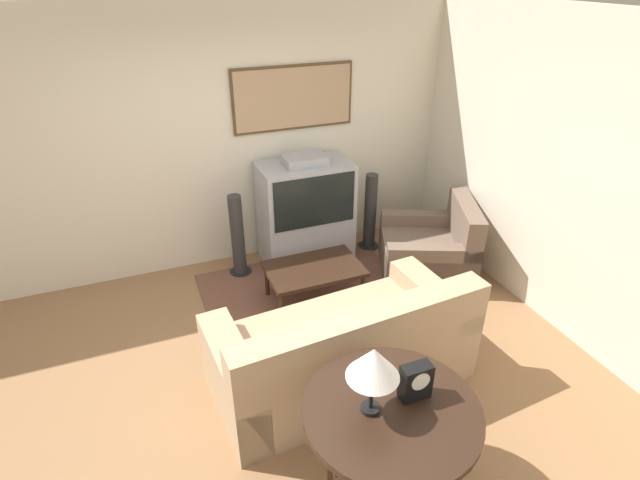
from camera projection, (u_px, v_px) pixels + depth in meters
The scene contains 13 objects.
ground_plane at pixel (279, 385), 4.00m from camera, with size 12.00×12.00×0.00m, color #8E6642.
wall_back at pixel (212, 143), 5.07m from camera, with size 12.00×0.10×2.70m.
wall_right at pixel (572, 182), 4.19m from camera, with size 0.06×12.00×2.70m.
area_rug at pixel (313, 302), 4.96m from camera, with size 2.03×1.83×0.01m.
tv at pixel (306, 212), 5.44m from camera, with size 0.97×0.57×1.22m.
couch at pixel (343, 350), 3.89m from camera, with size 2.06×1.11×0.89m.
armchair at pixel (430, 250), 5.33m from camera, with size 1.20×1.20×0.82m.
coffee_table at pixel (314, 271), 4.83m from camera, with size 0.91×0.60×0.39m.
console_table at pixel (391, 418), 2.82m from camera, with size 1.02×1.02×0.78m.
table_lamp at pixel (373, 364), 2.62m from camera, with size 0.29×0.29×0.44m.
mantel_clock at pixel (416, 381), 2.82m from camera, with size 0.18×0.10×0.23m.
speaker_tower_left at pixel (238, 238), 5.23m from camera, with size 0.24×0.24×0.91m.
speaker_tower_right at pixel (370, 214), 5.73m from camera, with size 0.24×0.24×0.91m.
Camera 1 is at (-0.77, -2.84, 2.97)m, focal length 28.00 mm.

